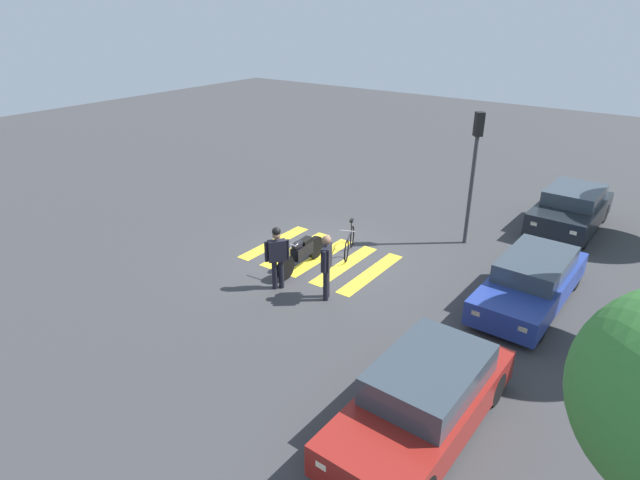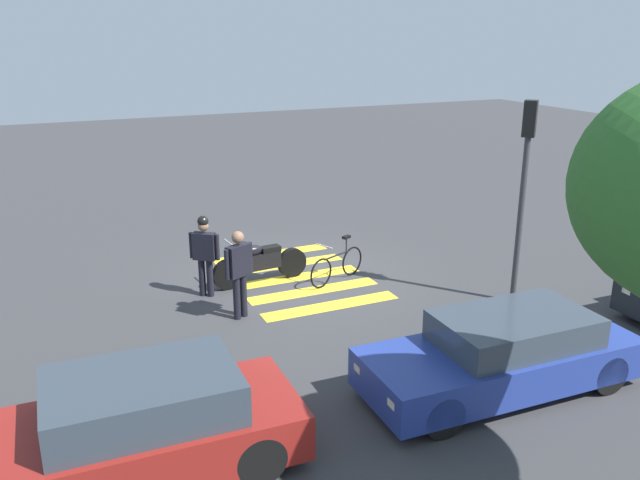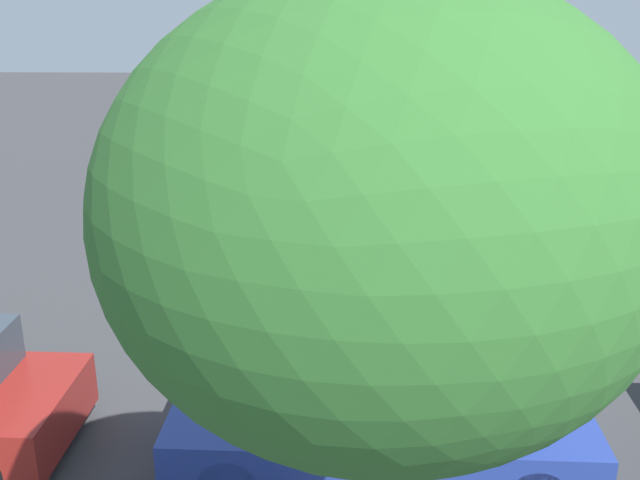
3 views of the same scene
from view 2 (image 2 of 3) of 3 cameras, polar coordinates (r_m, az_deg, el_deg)
name	(u,v)px [view 2 (image 2 of 3)]	position (r m, az deg, el deg)	size (l,w,h in m)	color
ground_plane	(298,277)	(15.17, -1.95, -3.24)	(60.00, 60.00, 0.00)	#38383A
police_motorcycle	(261,263)	(14.75, -5.15, -1.98)	(2.25, 0.62, 1.06)	black
leaning_bicycle	(337,265)	(14.82, 1.50, -2.20)	(1.62, 0.76, 1.00)	black
officer_on_foot	(239,268)	(12.85, -7.02, -2.45)	(0.64, 0.40, 1.78)	black
officer_by_motorcycle	(205,250)	(14.01, -9.95, -0.89)	(0.55, 0.45, 1.77)	black
crosswalk_stripes	(298,277)	(15.17, -1.95, -3.23)	(2.96, 4.05, 0.01)	yellow
car_blue_hatchback	(503,354)	(10.83, 15.55, -9.50)	(4.50, 1.78, 1.25)	black
car_maroon_wagon	(132,429)	(8.95, -15.93, -15.42)	(4.43, 1.89, 1.36)	black
traffic_light_pole	(525,170)	(13.68, 17.30, 5.80)	(0.35, 0.34, 4.15)	#38383D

